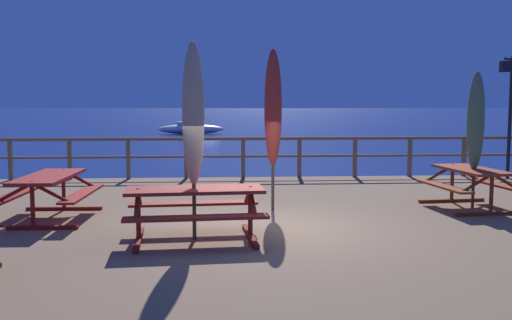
# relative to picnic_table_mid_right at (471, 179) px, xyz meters

# --- Properties ---
(ground_plane) EXTENTS (600.00, 600.00, 0.00)m
(ground_plane) POSITION_rel_picnic_table_mid_right_xyz_m (-4.12, -1.43, -1.38)
(ground_plane) COLOR navy
(wooden_deck) EXTENTS (15.45, 12.59, 0.83)m
(wooden_deck) POSITION_rel_picnic_table_mid_right_xyz_m (-4.12, -1.43, -0.97)
(wooden_deck) COLOR #846647
(wooden_deck) RESTS_ON ground
(railing_waterside_far) EXTENTS (15.25, 0.10, 1.09)m
(railing_waterside_far) POSITION_rel_picnic_table_mid_right_xyz_m (-4.12, 4.71, 0.18)
(railing_waterside_far) COLOR brown
(railing_waterside_far) RESTS_ON wooden_deck
(picnic_table_mid_right) EXTENTS (1.57, 1.88, 0.78)m
(picnic_table_mid_right) POSITION_rel_picnic_table_mid_right_xyz_m (0.00, 0.00, 0.00)
(picnic_table_mid_right) COLOR #993819
(picnic_table_mid_right) RESTS_ON wooden_deck
(picnic_table_back_left) EXTENTS (1.45, 2.05, 0.78)m
(picnic_table_back_left) POSITION_rel_picnic_table_mid_right_xyz_m (-7.69, -0.51, 0.01)
(picnic_table_back_left) COLOR maroon
(picnic_table_back_left) RESTS_ON wooden_deck
(picnic_table_back_right) EXTENTS (2.09, 1.54, 0.78)m
(picnic_table_back_right) POSITION_rel_picnic_table_mid_right_xyz_m (-5.12, -2.18, 0.01)
(picnic_table_back_right) COLOR maroon
(picnic_table_back_right) RESTS_ON wooden_deck
(patio_umbrella_tall_back_right) EXTENTS (0.32, 0.32, 2.59)m
(patio_umbrella_tall_back_right) POSITION_rel_picnic_table_mid_right_xyz_m (0.05, -0.01, 1.09)
(patio_umbrella_tall_back_right) COLOR #4C3828
(patio_umbrella_tall_back_right) RESTS_ON wooden_deck
(patio_umbrella_tall_front) EXTENTS (0.32, 0.32, 2.98)m
(patio_umbrella_tall_front) POSITION_rel_picnic_table_mid_right_xyz_m (-3.77, -0.01, 1.34)
(patio_umbrella_tall_front) COLOR #4C3828
(patio_umbrella_tall_front) RESTS_ON wooden_deck
(patio_umbrella_short_front) EXTENTS (0.32, 0.32, 2.88)m
(patio_umbrella_short_front) POSITION_rel_picnic_table_mid_right_xyz_m (-5.13, -2.16, 1.28)
(patio_umbrella_short_front) COLOR #4C3828
(patio_umbrella_short_front) RESTS_ON wooden_deck
(lamp_post_hooked) EXTENTS (0.54, 0.53, 3.20)m
(lamp_post_hooked) POSITION_rel_picnic_table_mid_right_xyz_m (2.77, 4.03, 1.56)
(lamp_post_hooked) COLOR black
(lamp_post_hooked) RESTS_ON wooden_deck
(sailboat_distant) EXTENTS (6.03, 1.78, 7.72)m
(sailboat_distant) POSITION_rel_picnic_table_mid_right_xyz_m (-7.30, 41.80, -0.87)
(sailboat_distant) COLOR white
(sailboat_distant) RESTS_ON ground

